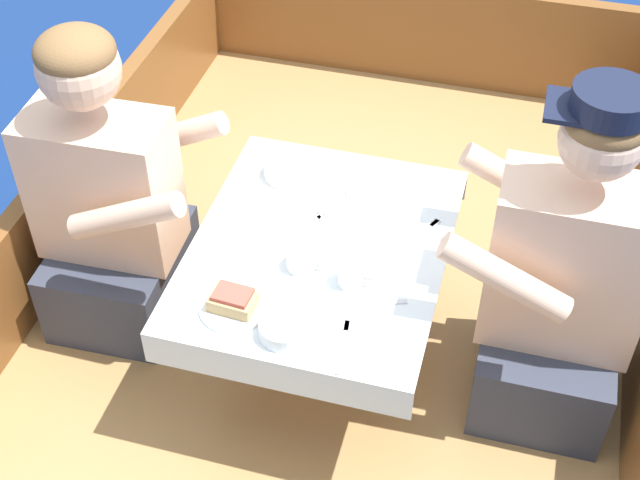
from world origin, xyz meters
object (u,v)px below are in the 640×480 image
(person_port, at_px, (110,207))
(coffee_cup_starboard, at_px, (302,260))
(coffee_cup_port, at_px, (351,273))
(sandwich, at_px, (233,300))
(person_starboard, at_px, (559,289))

(person_port, distance_m, coffee_cup_starboard, 0.63)
(coffee_cup_port, bearing_deg, coffee_cup_starboard, 170.34)
(sandwich, distance_m, coffee_cup_starboard, 0.22)
(person_starboard, bearing_deg, coffee_cup_port, 15.90)
(person_port, relative_size, coffee_cup_port, 10.40)
(coffee_cup_port, bearing_deg, sandwich, -147.99)
(person_starboard, distance_m, coffee_cup_port, 0.55)
(person_starboard, height_order, coffee_cup_port, person_starboard)
(person_port, height_order, person_starboard, person_starboard)
(person_starboard, distance_m, coffee_cup_starboard, 0.68)
(sandwich, distance_m, coffee_cup_port, 0.31)
(person_port, xyz_separation_m, person_starboard, (1.28, 0.01, 0.00))
(person_port, distance_m, coffee_cup_port, 0.77)
(coffee_cup_starboard, bearing_deg, coffee_cup_port, -9.66)
(person_port, height_order, coffee_cup_starboard, person_port)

